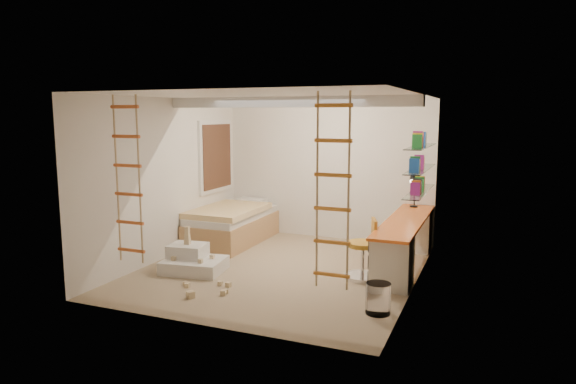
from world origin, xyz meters
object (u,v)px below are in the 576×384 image
at_px(bed, 233,224).
at_px(swivel_chair, 364,257).
at_px(play_platform, 192,261).
at_px(desk, 405,241).

xyz_separation_m(bed, swivel_chair, (2.76, -1.17, -0.01)).
bearing_deg(play_platform, desk, 26.16).
relative_size(desk, play_platform, 2.90).
relative_size(desk, swivel_chair, 3.22).
xyz_separation_m(desk, swivel_chair, (-0.44, -0.81, -0.08)).
relative_size(bed, swivel_chair, 2.30).
bearing_deg(bed, swivel_chair, -23.01).
distance_m(bed, play_platform, 1.83).
distance_m(bed, swivel_chair, 2.99).
height_order(desk, bed, desk).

